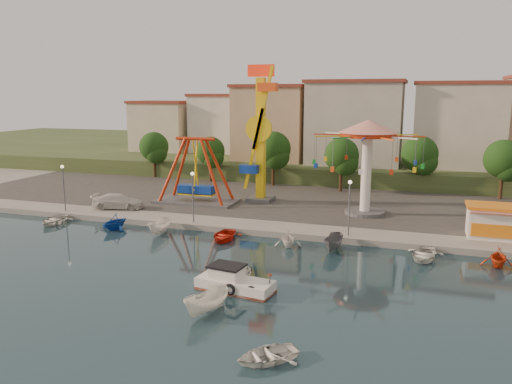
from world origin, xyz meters
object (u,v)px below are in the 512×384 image
at_px(wave_swinger, 367,146).
at_px(skiff, 207,303).
at_px(rowboat_a, 241,270).
at_px(van, 118,201).
at_px(kamikaze_tower, 261,137).
at_px(cabin_motorboat, 233,283).
at_px(pirate_ship_ride, 196,172).

relative_size(wave_swinger, skiff, 3.01).
xyz_separation_m(rowboat_a, van, (-20.18, 14.16, 1.13)).
bearing_deg(kamikaze_tower, wave_swinger, -11.32).
height_order(kamikaze_tower, wave_swinger, kamikaze_tower).
distance_m(cabin_motorboat, van, 27.18).
height_order(kamikaze_tower, cabin_motorboat, kamikaze_tower).
relative_size(kamikaze_tower, van, 2.80).
height_order(rowboat_a, van, van).
distance_m(wave_swinger, van, 28.96).
distance_m(skiff, van, 29.85).
distance_m(wave_swinger, cabin_motorboat, 25.71).
distance_m(kamikaze_tower, rowboat_a, 25.00).
bearing_deg(van, kamikaze_tower, -74.19).
relative_size(pirate_ship_ride, wave_swinger, 0.86).
bearing_deg(skiff, wave_swinger, 94.48).
bearing_deg(wave_swinger, rowboat_a, -109.72).
height_order(pirate_ship_ride, kamikaze_tower, kamikaze_tower).
xyz_separation_m(kamikaze_tower, rowboat_a, (5.58, -22.92, -8.27)).
xyz_separation_m(wave_swinger, van, (-27.48, -6.18, -6.74)).
xyz_separation_m(pirate_ship_ride, rowboat_a, (13.02, -20.12, -4.07)).
distance_m(rowboat_a, skiff, 7.45).
xyz_separation_m(skiff, van, (-20.61, 21.58, 0.71)).
relative_size(kamikaze_tower, cabin_motorboat, 2.86).
relative_size(wave_swinger, rowboat_a, 3.68).
xyz_separation_m(wave_swinger, skiff, (-6.87, -27.77, -7.45)).
xyz_separation_m(pirate_ship_ride, wave_swinger, (20.31, 0.22, 3.80)).
xyz_separation_m(kamikaze_tower, cabin_motorboat, (6.22, -26.19, -8.08)).
bearing_deg(rowboat_a, skiff, -132.39).
height_order(pirate_ship_ride, rowboat_a, pirate_ship_ride).
height_order(kamikaze_tower, van, kamikaze_tower).
relative_size(cabin_motorboat, skiff, 1.50).
distance_m(wave_swinger, rowboat_a, 23.00).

